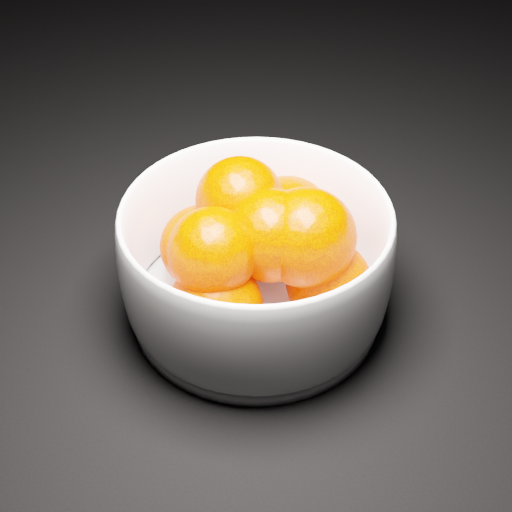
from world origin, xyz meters
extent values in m
cylinder|color=white|center=(-0.25, 0.11, 0.01)|extent=(0.21, 0.21, 0.01)
sphere|color=#F52E00|center=(-0.21, 0.16, 0.05)|extent=(0.09, 0.09, 0.09)
sphere|color=#F52E00|center=(-0.29, 0.15, 0.05)|extent=(0.07, 0.07, 0.07)
sphere|color=#F52E00|center=(-0.29, 0.08, 0.05)|extent=(0.07, 0.07, 0.07)
sphere|color=#F52E00|center=(-0.20, 0.08, 0.05)|extent=(0.07, 0.07, 0.07)
sphere|color=#F52E00|center=(-0.25, 0.15, 0.09)|extent=(0.07, 0.07, 0.07)
sphere|color=#F52E00|center=(-0.29, 0.09, 0.09)|extent=(0.07, 0.07, 0.07)
sphere|color=#F52E00|center=(-0.22, 0.09, 0.09)|extent=(0.08, 0.08, 0.08)
sphere|color=#F52E00|center=(-0.24, 0.10, 0.09)|extent=(0.07, 0.07, 0.07)
camera|label=1|loc=(-0.36, -0.31, 0.44)|focal=50.00mm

